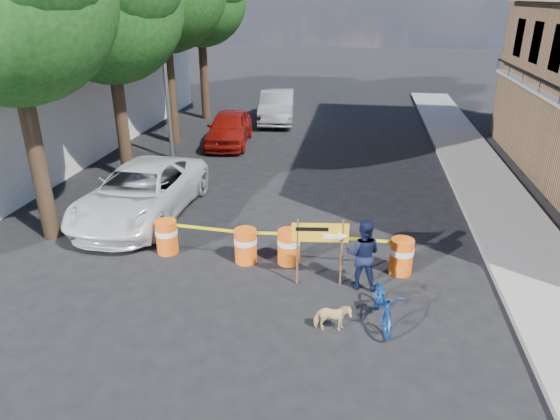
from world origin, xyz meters
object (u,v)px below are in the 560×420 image
(sedan_red, at_px, (229,128))
(detour_sign, at_px, (327,238))
(barrel_far_right, at_px, (401,256))
(pedestrian, at_px, (363,254))
(barrel_far_left, at_px, (167,236))
(dog, at_px, (332,318))
(suv_white, at_px, (141,192))
(barrel_mid_right, at_px, (289,246))
(sedan_silver, at_px, (277,106))
(barrel_mid_left, at_px, (246,245))
(bicycle, at_px, (385,286))

(sedan_red, bearing_deg, detour_sign, -70.91)
(barrel_far_right, relative_size, pedestrian, 0.53)
(detour_sign, distance_m, sedan_red, 12.55)
(barrel_far_left, bearing_deg, dog, -30.92)
(pedestrian, relative_size, suv_white, 0.30)
(barrel_mid_right, relative_size, barrel_far_right, 1.00)
(barrel_mid_right, xyz_separation_m, suv_white, (-4.84, 2.19, 0.32))
(barrel_far_right, xyz_separation_m, sedan_silver, (-5.61, 15.40, 0.35))
(detour_sign, height_order, sedan_red, detour_sign)
(pedestrian, xyz_separation_m, sedan_red, (-6.08, 11.35, -0.09))
(detour_sign, height_order, sedan_silver, detour_sign)
(sedan_red, bearing_deg, barrel_far_left, -90.13)
(detour_sign, xyz_separation_m, dog, (0.28, -1.76, -0.90))
(barrel_mid_left, bearing_deg, pedestrian, -14.14)
(suv_white, bearing_deg, sedan_red, 87.44)
(detour_sign, relative_size, sedan_silver, 0.34)
(barrel_mid_left, height_order, barrel_far_right, same)
(sedan_silver, bearing_deg, detour_sign, -82.96)
(pedestrian, bearing_deg, barrel_far_right, -132.92)
(sedan_red, height_order, sedan_silver, sedan_silver)
(detour_sign, xyz_separation_m, bicycle, (1.30, -1.28, -0.36))
(barrel_far_left, distance_m, barrel_mid_right, 3.24)
(barrel_mid_left, distance_m, suv_white, 4.41)
(barrel_mid_left, bearing_deg, detour_sign, -20.47)
(barrel_mid_left, xyz_separation_m, sedan_silver, (-1.75, 15.45, 0.35))
(barrel_far_right, relative_size, sedan_silver, 0.18)
(suv_white, bearing_deg, barrel_far_left, -51.79)
(suv_white, relative_size, sedan_silver, 1.15)
(detour_sign, relative_size, pedestrian, 0.98)
(pedestrian, height_order, dog, pedestrian)
(sedan_silver, bearing_deg, pedestrian, -80.16)
(detour_sign, distance_m, bicycle, 1.85)
(dog, bearing_deg, barrel_mid_right, 16.92)
(barrel_far_right, distance_m, sedan_silver, 16.40)
(dog, relative_size, sedan_red, 0.17)
(barrel_far_right, relative_size, suv_white, 0.16)
(barrel_far_right, height_order, suv_white, suv_white)
(barrel_mid_right, bearing_deg, suv_white, 155.63)
(sedan_silver, bearing_deg, barrel_far_left, -97.77)
(barrel_far_left, distance_m, suv_white, 2.69)
(bicycle, bearing_deg, barrel_far_right, 70.19)
(barrel_mid_right, bearing_deg, barrel_far_right, -1.22)
(pedestrian, xyz_separation_m, dog, (-0.56, -1.80, -0.54))
(barrel_mid_right, relative_size, bicycle, 0.53)
(pedestrian, bearing_deg, barrel_mid_left, -6.95)
(barrel_far_left, xyz_separation_m, pedestrian, (5.08, -0.90, 0.38))
(barrel_mid_left, xyz_separation_m, dog, (2.36, -2.54, -0.16))
(barrel_mid_left, distance_m, sedan_silver, 15.55)
(barrel_far_left, xyz_separation_m, detour_sign, (4.24, -0.94, 0.74))
(barrel_mid_left, relative_size, sedan_silver, 0.18)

